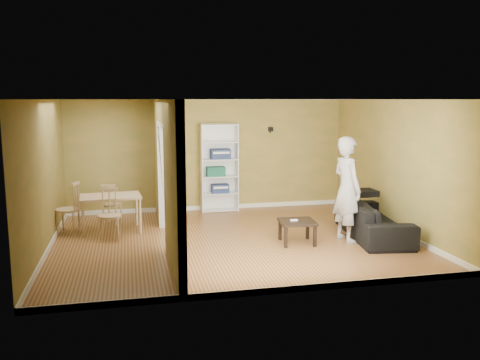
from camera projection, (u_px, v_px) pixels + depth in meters
name	position (u px, v px, depth m)	size (l,w,h in m)	color
room_shell	(232.00, 171.00, 9.29)	(6.50, 6.50, 6.50)	olive
partition	(166.00, 173.00, 9.03)	(0.22, 5.50, 2.60)	#B08C40
wall_speaker	(271.00, 129.00, 12.11)	(0.10, 0.10, 0.10)	black
sofa	(373.00, 213.00, 9.71)	(1.00, 2.33, 0.89)	black
person	(347.00, 180.00, 9.28)	(0.65, 0.83, 2.28)	slate
bookshelf	(219.00, 168.00, 11.89)	(0.86, 0.38, 2.05)	white
paper_box_navy_a	(220.00, 188.00, 11.92)	(0.40, 0.26, 0.20)	#191453
paper_box_teal	(216.00, 171.00, 11.84)	(0.42, 0.28, 0.22)	#1D5D58
paper_box_navy_b	(220.00, 154.00, 11.80)	(0.45, 0.29, 0.23)	navy
coffee_table	(297.00, 224.00, 9.23)	(0.63, 0.63, 0.42)	black
game_controller	(294.00, 220.00, 9.21)	(0.13, 0.04, 0.03)	white
dining_table	(111.00, 199.00, 10.02)	(1.16, 0.78, 0.73)	#BEB089
chair_left	(67.00, 208.00, 9.84)	(0.47, 0.47, 1.03)	tan
chair_near	(109.00, 214.00, 9.48)	(0.44, 0.44, 0.95)	tan
chair_far	(112.00, 203.00, 10.68)	(0.40, 0.40, 0.87)	tan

